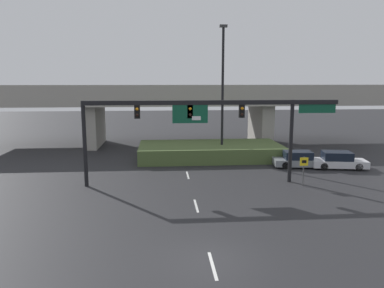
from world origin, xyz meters
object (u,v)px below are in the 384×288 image
(signal_gantry, at_px, (207,115))
(highway_light_pole_near, at_px, (223,90))
(parked_sedan_near_right, at_px, (299,160))
(parked_sedan_mid_right, at_px, (338,161))
(speed_limit_sign, at_px, (304,167))

(signal_gantry, distance_m, highway_light_pole_near, 9.23)
(parked_sedan_near_right, height_order, parked_sedan_mid_right, parked_sedan_mid_right)
(signal_gantry, distance_m, parked_sedan_near_right, 10.89)
(speed_limit_sign, relative_size, parked_sedan_near_right, 0.46)
(signal_gantry, height_order, highway_light_pole_near, highway_light_pole_near)
(highway_light_pole_near, xyz_separation_m, parked_sedan_mid_right, (9.45, -4.78, -6.01))
(parked_sedan_near_right, distance_m, parked_sedan_mid_right, 3.30)
(highway_light_pole_near, bearing_deg, parked_sedan_near_right, -33.06)
(parked_sedan_near_right, bearing_deg, parked_sedan_mid_right, -6.63)
(highway_light_pole_near, relative_size, parked_sedan_mid_right, 2.59)
(signal_gantry, relative_size, parked_sedan_near_right, 3.95)
(speed_limit_sign, bearing_deg, parked_sedan_mid_right, 45.42)
(signal_gantry, distance_m, speed_limit_sign, 7.91)
(signal_gantry, height_order, speed_limit_sign, signal_gantry)
(speed_limit_sign, xyz_separation_m, parked_sedan_mid_right, (5.10, 5.18, -0.74))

